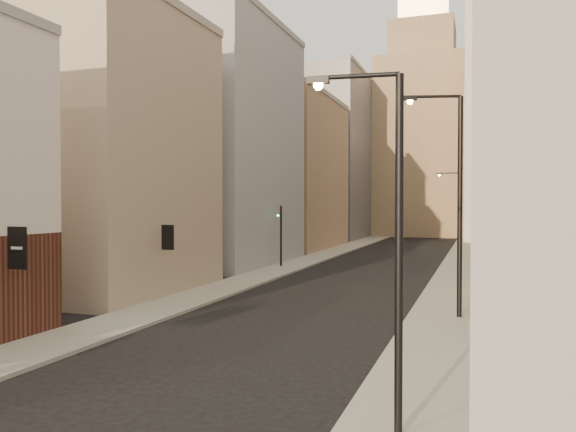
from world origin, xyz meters
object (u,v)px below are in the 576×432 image
object	(u,v)px
streetlamp_far	(457,210)
traffic_light_left	(281,225)
white_tower	(497,102)
clock_tower	(422,127)
streetlamp_mid	(454,192)
streetlamp_near	(389,232)

from	to	relation	value
streetlamp_far	traffic_light_left	distance (m)	17.05
white_tower	streetlamp_far	xyz separation A→B (m)	(-3.98, -26.31, -14.04)
clock_tower	streetlamp_far	bearing A→B (deg)	-80.12
streetlamp_mid	traffic_light_left	world-z (taller)	streetlamp_mid
clock_tower	white_tower	bearing A→B (deg)	-51.84
streetlamp_near	streetlamp_far	size ratio (longest dim) A/B	1.00
streetlamp_mid	traffic_light_left	size ratio (longest dim) A/B	1.99
streetlamp_far	traffic_light_left	xyz separation A→B (m)	(-13.09, -10.86, -1.12)
white_tower	streetlamp_far	world-z (taller)	white_tower
clock_tower	streetlamp_far	distance (m)	42.96
streetlamp_near	traffic_light_left	bearing A→B (deg)	107.98
streetlamp_near	streetlamp_far	bearing A→B (deg)	84.52
streetlamp_mid	streetlamp_far	size ratio (longest dim) A/B	1.24
white_tower	streetlamp_near	world-z (taller)	white_tower
clock_tower	streetlamp_mid	size ratio (longest dim) A/B	4.52
streetlamp_near	traffic_light_left	xyz separation A→B (m)	(-13.30, 30.22, -1.11)
white_tower	streetlamp_mid	xyz separation A→B (m)	(-3.03, -53.74, -12.93)
streetlamp_near	streetlamp_mid	xyz separation A→B (m)	(0.74, 13.66, 1.12)
streetlamp_near	streetlamp_far	world-z (taller)	streetlamp_far
white_tower	clock_tower	bearing A→B (deg)	128.16
white_tower	streetlamp_mid	size ratio (longest dim) A/B	4.18
streetlamp_near	streetlamp_mid	bearing A→B (deg)	81.13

